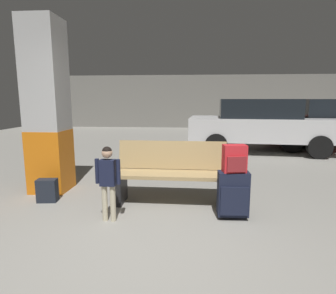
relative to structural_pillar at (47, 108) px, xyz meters
name	(u,v)px	position (x,y,z in m)	size (l,w,h in m)	color
ground_plane	(170,166)	(1.82, 2.11, -1.41)	(18.00, 18.00, 0.10)	gray
garage_back_wall	(181,102)	(1.82, 10.97, 0.04)	(18.00, 0.12, 2.80)	slate
structural_pillar	(47,108)	(0.00, 0.00, 0.00)	(0.57, 0.57, 2.73)	orange
bench	(171,173)	(2.02, -0.43, -0.91)	(1.61, 0.56, 0.89)	tan
suitcase	(233,194)	(2.83, -0.94, -1.04)	(0.38, 0.24, 0.60)	#191E33
backpack_bright	(235,159)	(2.83, -0.94, -0.59)	(0.30, 0.22, 0.34)	red
child	(108,176)	(1.29, -1.12, -0.78)	(0.32, 0.19, 0.94)	beige
backpack_dark_floor	(48,191)	(0.20, -0.54, -1.19)	(0.30, 0.22, 0.34)	#1E232D
parked_car_near	(261,124)	(4.31, 3.86, -0.55)	(4.22, 2.05, 1.51)	silver
parked_car_side	(333,123)	(6.59, 4.42, -0.55)	(4.25, 2.12, 1.51)	maroon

